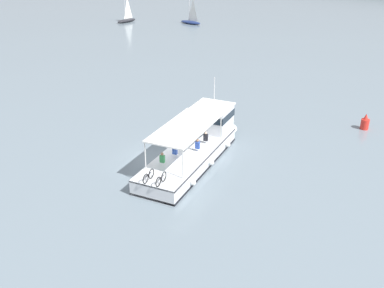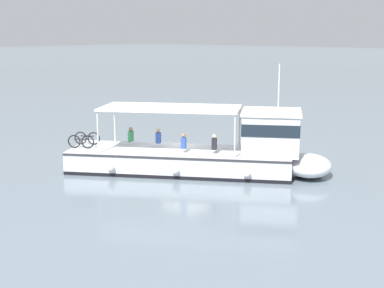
# 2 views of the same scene
# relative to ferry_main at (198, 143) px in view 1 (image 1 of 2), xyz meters

# --- Properties ---
(ground_plane) EXTENTS (400.00, 400.00, 0.00)m
(ground_plane) POSITION_rel_ferry_main_xyz_m (-1.22, -2.72, -1.02)
(ground_plane) COLOR slate
(ferry_main) EXTENTS (9.17, 12.50, 5.32)m
(ferry_main) POSITION_rel_ferry_main_xyz_m (0.00, 0.00, 0.00)
(ferry_main) COLOR silver
(ferry_main) RESTS_ON ground
(sailboat_far_left) EXTENTS (5.00, 2.68, 5.40)m
(sailboat_far_left) POSITION_rel_ferry_main_xyz_m (-47.24, 31.24, -0.47)
(sailboat_far_left) COLOR navy
(sailboat_far_left) RESTS_ON ground
(sailboat_off_bow) EXTENTS (2.84, 5.00, 5.40)m
(sailboat_off_bow) POSITION_rel_ferry_main_xyz_m (-56.09, 21.88, -0.47)
(sailboat_off_bow) COLOR #232328
(sailboat_off_bow) RESTS_ON ground
(channel_buoy) EXTENTS (0.70, 0.70, 1.40)m
(channel_buoy) POSITION_rel_ferry_main_xyz_m (3.91, 14.87, -0.45)
(channel_buoy) COLOR red
(channel_buoy) RESTS_ON ground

